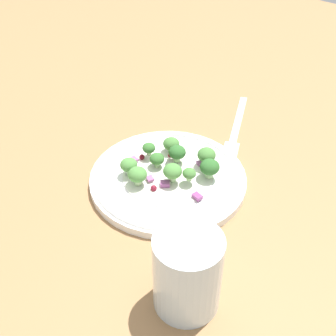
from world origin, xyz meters
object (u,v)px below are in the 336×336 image
object	(u,v)px
broccoli_floret_0	(157,159)
broccoli_floret_1	(210,167)
water_glass	(187,272)
broccoli_floret_2	(189,174)
plate	(168,178)
fork	(236,127)

from	to	relation	value
broccoli_floret_0	broccoli_floret_1	size ratio (longest dim) A/B	0.77
broccoli_floret_0	water_glass	distance (cm)	22.82
broccoli_floret_0	broccoli_floret_2	bearing A→B (deg)	88.52
plate	broccoli_floret_0	world-z (taller)	broccoli_floret_0
plate	fork	xyz separation A→B (cm)	(-18.34, 0.79, -0.61)
broccoli_floret_2	fork	world-z (taller)	broccoli_floret_2
broccoli_floret_0	water_glass	size ratio (longest dim) A/B	0.22
fork	water_glass	xyz separation A→B (cm)	(33.20, 13.37, 4.81)
broccoli_floret_1	fork	xyz separation A→B (cm)	(-15.09, -4.31, -3.04)
broccoli_floret_0	broccoli_floret_1	bearing A→B (deg)	109.49
broccoli_floret_0	plate	bearing A→B (deg)	77.55
broccoli_floret_2	plate	bearing A→B (deg)	-83.54
plate	broccoli_floret_1	distance (cm)	6.52
plate	fork	bearing A→B (deg)	177.52
fork	water_glass	bearing A→B (deg)	21.93
plate	broccoli_floret_0	bearing A→B (deg)	-102.45
broccoli_floret_0	broccoli_floret_1	world-z (taller)	broccoli_floret_1
fork	plate	bearing A→B (deg)	-2.48
plate	broccoli_floret_1	size ratio (longest dim) A/B	7.95
broccoli_floret_0	broccoli_floret_1	distance (cm)	8.09
plate	water_glass	world-z (taller)	water_glass
broccoli_floret_0	water_glass	xyz separation A→B (cm)	(15.42, 16.67, 2.29)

